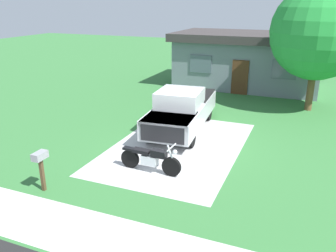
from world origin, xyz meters
name	(u,v)px	position (x,y,z in m)	size (l,w,h in m)	color
ground_plane	(178,147)	(0.00, 0.00, 0.00)	(80.00, 80.00, 0.00)	#336E36
driveway_pad	(178,146)	(0.00, 0.00, 0.00)	(4.81, 7.43, 0.01)	#B2B2B2
sidewalk_strip	(91,234)	(0.00, -6.00, 0.00)	(36.00, 1.80, 0.01)	#BBBBB6
motorcycle	(151,159)	(-0.07, -2.36, 0.47)	(2.21, 0.70, 1.09)	black
pickup_truck	(182,109)	(-0.52, 1.94, 0.95)	(2.48, 5.77, 1.90)	black
mailbox	(40,161)	(-2.56, -4.72, 0.98)	(0.26, 0.48, 1.26)	#4C3823
shade_tree	(319,32)	(4.62, 7.28, 3.99)	(4.73, 4.73, 6.36)	brown
neighbor_house	(248,59)	(0.56, 11.70, 1.79)	(9.60, 5.60, 3.50)	slate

